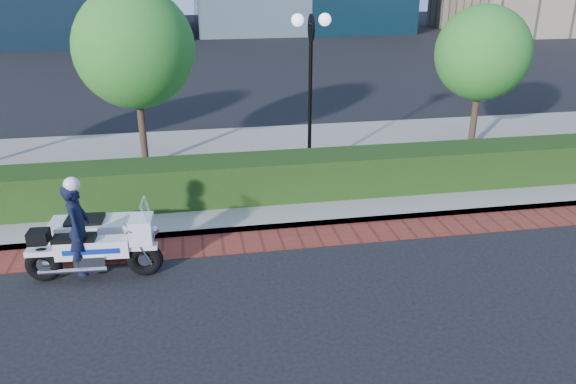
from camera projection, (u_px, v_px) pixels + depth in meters
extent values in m
plane|color=black|center=(315.00, 273.00, 10.78)|extent=(120.00, 120.00, 0.00)
cube|color=maroon|center=(300.00, 238.00, 12.14)|extent=(60.00, 1.00, 0.01)
cube|color=gray|center=(269.00, 166.00, 16.22)|extent=(60.00, 8.00, 0.15)
cube|color=black|center=(283.00, 176.00, 13.81)|extent=(18.00, 1.20, 1.00)
cylinder|color=black|center=(309.00, 166.00, 15.57)|extent=(0.30, 0.30, 0.30)
cylinder|color=black|center=(310.00, 100.00, 14.87)|extent=(0.10, 0.10, 3.70)
cylinder|color=black|center=(311.00, 28.00, 14.17)|extent=(0.04, 0.70, 0.70)
sphere|color=white|center=(298.00, 20.00, 14.04)|extent=(0.32, 0.32, 0.32)
sphere|color=white|center=(325.00, 20.00, 14.15)|extent=(0.32, 0.32, 0.32)
cylinder|color=#332319|center=(142.00, 129.00, 15.66)|extent=(0.20, 0.20, 2.17)
sphere|color=#1A691F|center=(134.00, 48.00, 14.83)|extent=(3.20, 3.20, 3.20)
cylinder|color=#332319|center=(474.00, 117.00, 17.35)|extent=(0.20, 0.20, 1.92)
sphere|color=#1A691F|center=(482.00, 53.00, 16.62)|extent=(2.80, 2.80, 2.80)
torus|color=black|center=(44.00, 265.00, 10.39)|extent=(0.69, 0.25, 0.67)
torus|color=black|center=(145.00, 259.00, 10.58)|extent=(0.69, 0.25, 0.67)
cube|color=silver|center=(93.00, 248.00, 10.37)|extent=(1.35, 0.41, 0.35)
cube|color=silver|center=(92.00, 260.00, 10.46)|extent=(0.59, 0.44, 0.29)
cube|color=silver|center=(142.00, 229.00, 10.34)|extent=(0.44, 0.59, 0.46)
cube|color=silver|center=(146.00, 211.00, 10.22)|extent=(0.16, 0.52, 0.41)
cube|color=black|center=(74.00, 239.00, 10.27)|extent=(0.79, 0.36, 0.10)
cube|color=black|center=(39.00, 236.00, 10.17)|extent=(0.38, 0.35, 0.22)
cube|color=silver|center=(92.00, 233.00, 11.20)|extent=(1.63, 0.82, 0.56)
cube|color=black|center=(85.00, 220.00, 11.07)|extent=(0.75, 0.56, 0.08)
torus|color=black|center=(94.00, 234.00, 11.74)|extent=(0.52, 0.20, 0.51)
imported|color=black|center=(78.00, 229.00, 10.20)|extent=(0.46, 0.67, 1.76)
sphere|color=white|center=(71.00, 185.00, 9.88)|extent=(0.29, 0.29, 0.29)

